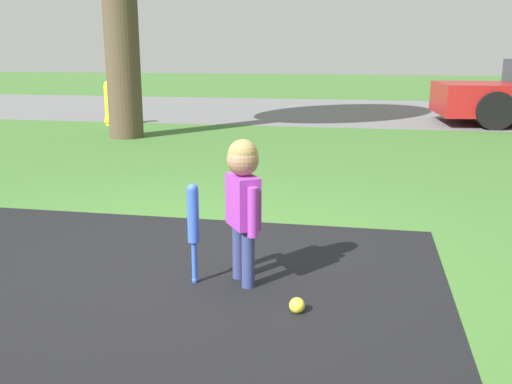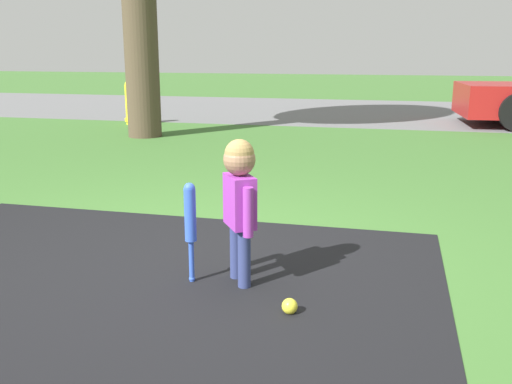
# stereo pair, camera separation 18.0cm
# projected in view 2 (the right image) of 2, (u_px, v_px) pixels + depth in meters

# --- Properties ---
(ground_plane) EXTENTS (60.00, 60.00, 0.00)m
(ground_plane) POSITION_uv_depth(u_px,v_px,m) (185.00, 263.00, 3.78)
(ground_plane) COLOR #3D6B2D
(street_strip) EXTENTS (40.00, 6.00, 0.01)m
(street_strip) POSITION_uv_depth(u_px,v_px,m) (339.00, 111.00, 13.19)
(street_strip) COLOR slate
(street_strip) RESTS_ON ground
(child) EXTENTS (0.24, 0.31, 0.88)m
(child) POSITION_uv_depth(u_px,v_px,m) (240.00, 191.00, 3.32)
(child) COLOR navy
(child) RESTS_ON ground
(baseball_bat) EXTENTS (0.07, 0.07, 0.62)m
(baseball_bat) POSITION_uv_depth(u_px,v_px,m) (190.00, 219.00, 3.37)
(baseball_bat) COLOR blue
(baseball_bat) RESTS_ON ground
(sports_ball) EXTENTS (0.09, 0.09, 0.09)m
(sports_ball) POSITION_uv_depth(u_px,v_px,m) (290.00, 306.00, 3.04)
(sports_ball) COLOR yellow
(sports_ball) RESTS_ON ground
(fire_hydrant) EXTENTS (0.29, 0.26, 0.83)m
(fire_hydrant) POSITION_uv_depth(u_px,v_px,m) (131.00, 103.00, 10.69)
(fire_hydrant) COLOR yellow
(fire_hydrant) RESTS_ON ground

